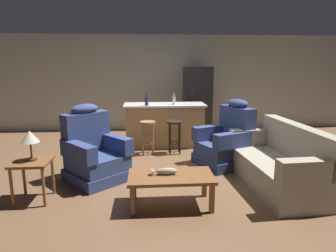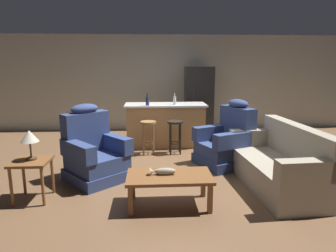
% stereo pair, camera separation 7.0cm
% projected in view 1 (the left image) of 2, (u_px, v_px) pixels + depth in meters
% --- Properties ---
extents(ground_plane, '(12.00, 12.00, 0.00)m').
position_uv_depth(ground_plane, '(169.00, 164.00, 5.53)').
color(ground_plane, brown).
extents(back_wall, '(12.00, 0.05, 2.60)m').
position_uv_depth(back_wall, '(160.00, 83.00, 8.32)').
color(back_wall, '#B2B2A3').
rests_on(back_wall, ground_plane).
extents(coffee_table, '(1.10, 0.60, 0.42)m').
position_uv_depth(coffee_table, '(171.00, 179.00, 3.88)').
color(coffee_table, brown).
rests_on(coffee_table, ground_plane).
extents(fish_figurine, '(0.34, 0.10, 0.10)m').
position_uv_depth(fish_figurine, '(164.00, 171.00, 3.87)').
color(fish_figurine, '#4C3823').
rests_on(fish_figurine, coffee_table).
extents(couch, '(0.95, 1.95, 0.94)m').
position_uv_depth(couch, '(280.00, 164.00, 4.51)').
color(couch, '#9E937F').
rests_on(couch, ground_plane).
extents(recliner_near_lamp, '(1.19, 1.19, 1.20)m').
position_uv_depth(recliner_near_lamp, '(94.00, 153.00, 4.78)').
color(recliner_near_lamp, navy).
rests_on(recliner_near_lamp, ground_plane).
extents(recliner_near_island, '(1.10, 1.10, 1.20)m').
position_uv_depth(recliner_near_island, '(227.00, 142.00, 5.47)').
color(recliner_near_island, navy).
rests_on(recliner_near_island, ground_plane).
extents(end_table, '(0.48, 0.48, 0.56)m').
position_uv_depth(end_table, '(32.00, 168.00, 4.00)').
color(end_table, brown).
rests_on(end_table, ground_plane).
extents(table_lamp, '(0.24, 0.24, 0.41)m').
position_uv_depth(table_lamp, '(30.00, 138.00, 3.94)').
color(table_lamp, '#4C3823').
rests_on(table_lamp, end_table).
extents(kitchen_island, '(1.80, 0.70, 0.95)m').
position_uv_depth(kitchen_island, '(165.00, 125.00, 6.75)').
color(kitchen_island, '#AD7F4C').
rests_on(kitchen_island, ground_plane).
extents(bar_stool_left, '(0.32, 0.32, 0.68)m').
position_uv_depth(bar_stool_left, '(148.00, 131.00, 6.11)').
color(bar_stool_left, olive).
rests_on(bar_stool_left, ground_plane).
extents(bar_stool_right, '(0.32, 0.32, 0.68)m').
position_uv_depth(bar_stool_right, '(175.00, 131.00, 6.15)').
color(bar_stool_right, black).
rests_on(bar_stool_right, ground_plane).
extents(refrigerator, '(0.70, 0.69, 1.76)m').
position_uv_depth(refrigerator, '(197.00, 100.00, 7.91)').
color(refrigerator, black).
rests_on(refrigerator, ground_plane).
extents(bottle_tall_green, '(0.08, 0.08, 0.26)m').
position_uv_depth(bottle_tall_green, '(147.00, 101.00, 6.39)').
color(bottle_tall_green, '#23284C').
rests_on(bottle_tall_green, kitchen_island).
extents(bottle_short_amber, '(0.06, 0.06, 0.25)m').
position_uv_depth(bottle_short_amber, '(174.00, 100.00, 6.49)').
color(bottle_short_amber, silver).
rests_on(bottle_short_amber, kitchen_island).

